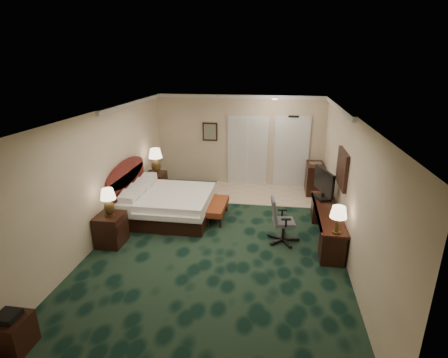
# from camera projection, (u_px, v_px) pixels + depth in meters

# --- Properties ---
(floor) EXTENTS (5.00, 7.50, 0.00)m
(floor) POSITION_uv_depth(u_px,v_px,m) (220.00, 241.00, 7.46)
(floor) COLOR black
(floor) RESTS_ON ground
(ceiling) EXTENTS (5.00, 7.50, 0.00)m
(ceiling) POSITION_uv_depth(u_px,v_px,m) (219.00, 114.00, 6.58)
(ceiling) COLOR white
(ceiling) RESTS_ON wall_back
(wall_back) EXTENTS (5.00, 0.00, 2.70)m
(wall_back) POSITION_uv_depth(u_px,v_px,m) (240.00, 141.00, 10.52)
(wall_back) COLOR #B8A88E
(wall_back) RESTS_ON ground
(wall_front) EXTENTS (5.00, 0.00, 2.70)m
(wall_front) POSITION_uv_depth(u_px,v_px,m) (159.00, 304.00, 3.51)
(wall_front) COLOR #B8A88E
(wall_front) RESTS_ON ground
(wall_left) EXTENTS (0.00, 7.50, 2.70)m
(wall_left) POSITION_uv_depth(u_px,v_px,m) (103.00, 175.00, 7.37)
(wall_left) COLOR #B8A88E
(wall_left) RESTS_ON ground
(wall_right) EXTENTS (0.00, 7.50, 2.70)m
(wall_right) POSITION_uv_depth(u_px,v_px,m) (349.00, 188.00, 6.66)
(wall_right) COLOR #B8A88E
(wall_right) RESTS_ON ground
(crown_molding) EXTENTS (5.00, 7.50, 0.10)m
(crown_molding) POSITION_uv_depth(u_px,v_px,m) (219.00, 117.00, 6.59)
(crown_molding) COLOR silver
(crown_molding) RESTS_ON wall_back
(tile_patch) EXTENTS (3.20, 1.70, 0.01)m
(tile_patch) POSITION_uv_depth(u_px,v_px,m) (267.00, 194.00, 10.04)
(tile_patch) COLOR beige
(tile_patch) RESTS_ON ground
(headboard) EXTENTS (0.12, 2.00, 1.40)m
(headboard) POSITION_uv_depth(u_px,v_px,m) (128.00, 188.00, 8.51)
(headboard) COLOR #491311
(headboard) RESTS_ON ground
(entry_door) EXTENTS (1.02, 0.06, 2.18)m
(entry_door) POSITION_uv_depth(u_px,v_px,m) (291.00, 152.00, 10.37)
(entry_door) COLOR silver
(entry_door) RESTS_ON ground
(closet_doors) EXTENTS (1.20, 0.06, 2.10)m
(closet_doors) POSITION_uv_depth(u_px,v_px,m) (248.00, 151.00, 10.55)
(closet_doors) COLOR #B4B4B4
(closet_doors) RESTS_ON ground
(wall_art) EXTENTS (0.45, 0.06, 0.55)m
(wall_art) POSITION_uv_depth(u_px,v_px,m) (210.00, 132.00, 10.53)
(wall_art) COLOR slate
(wall_art) RESTS_ON wall_back
(wall_mirror) EXTENTS (0.05, 0.95, 0.75)m
(wall_mirror) POSITION_uv_depth(u_px,v_px,m) (342.00, 169.00, 7.16)
(wall_mirror) COLOR white
(wall_mirror) RESTS_ON wall_right
(bed) EXTENTS (1.99, 1.85, 0.63)m
(bed) POSITION_uv_depth(u_px,v_px,m) (170.00, 205.00, 8.49)
(bed) COLOR white
(bed) RESTS_ON ground
(nightstand_near) EXTENTS (0.52, 0.60, 0.65)m
(nightstand_near) POSITION_uv_depth(u_px,v_px,m) (111.00, 229.00, 7.25)
(nightstand_near) COLOR black
(nightstand_near) RESTS_ON ground
(nightstand_far) EXTENTS (0.53, 0.60, 0.66)m
(nightstand_far) POSITION_uv_depth(u_px,v_px,m) (156.00, 184.00, 9.85)
(nightstand_far) COLOR black
(nightstand_far) RESTS_ON ground
(lamp_near) EXTENTS (0.38, 0.38, 0.58)m
(lamp_near) POSITION_uv_depth(u_px,v_px,m) (109.00, 202.00, 7.03)
(lamp_near) COLOR black
(lamp_near) RESTS_ON nightstand_near
(lamp_far) EXTENTS (0.46, 0.46, 0.70)m
(lamp_far) POSITION_uv_depth(u_px,v_px,m) (156.00, 161.00, 9.66)
(lamp_far) COLOR black
(lamp_far) RESTS_ON nightstand_far
(bed_bench) EXTENTS (0.42, 1.16, 0.39)m
(bed_bench) POSITION_uv_depth(u_px,v_px,m) (217.00, 211.00, 8.46)
(bed_bench) COLOR maroon
(bed_bench) RESTS_ON ground
(side_table) EXTENTS (0.45, 0.45, 0.49)m
(side_table) POSITION_uv_depth(u_px,v_px,m) (12.00, 334.00, 4.61)
(side_table) COLOR black
(side_table) RESTS_ON ground
(desk) EXTENTS (0.49, 2.29, 0.66)m
(desk) POSITION_uv_depth(u_px,v_px,m) (326.00, 225.00, 7.45)
(desk) COLOR black
(desk) RESTS_ON ground
(tv) EXTENTS (0.35, 0.86, 0.69)m
(tv) POSITION_uv_depth(u_px,v_px,m) (324.00, 185.00, 7.85)
(tv) COLOR black
(tv) RESTS_ON desk
(desk_lamp) EXTENTS (0.35, 0.35, 0.53)m
(desk_lamp) POSITION_uv_depth(u_px,v_px,m) (338.00, 220.00, 6.31)
(desk_lamp) COLOR black
(desk_lamp) RESTS_ON desk
(desk_chair) EXTENTS (0.65, 0.62, 0.98)m
(desk_chair) POSITION_uv_depth(u_px,v_px,m) (284.00, 220.00, 7.29)
(desk_chair) COLOR #4B4B50
(desk_chair) RESTS_ON ground
(minibar) EXTENTS (0.46, 0.83, 0.88)m
(minibar) POSITION_uv_depth(u_px,v_px,m) (314.00, 179.00, 9.99)
(minibar) COLOR black
(minibar) RESTS_ON ground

